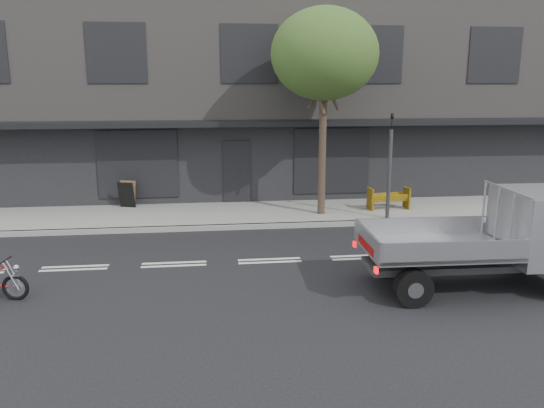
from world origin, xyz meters
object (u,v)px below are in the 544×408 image
(street_tree, at_px, (324,55))
(flatbed_ute, at_px, (525,230))
(sandwich_board, at_px, (126,195))
(construction_barrier, at_px, (391,199))
(traffic_light_pole, at_px, (389,172))

(street_tree, distance_m, flatbed_ute, 8.26)
(flatbed_ute, xyz_separation_m, sandwich_board, (-9.72, 8.11, -0.67))
(sandwich_board, bearing_deg, flatbed_ute, -20.71)
(flatbed_ute, bearing_deg, construction_barrier, 97.20)
(traffic_light_pole, height_order, flatbed_ute, traffic_light_pole)
(street_tree, bearing_deg, construction_barrier, 3.65)
(flatbed_ute, bearing_deg, sandwich_board, 141.38)
(street_tree, height_order, traffic_light_pole, street_tree)
(street_tree, bearing_deg, sandwich_board, 166.30)
(street_tree, relative_size, sandwich_board, 7.41)
(traffic_light_pole, distance_m, sandwich_board, 8.99)
(street_tree, xyz_separation_m, construction_barrier, (2.44, 0.16, -4.74))
(construction_barrier, bearing_deg, sandwich_board, 170.88)
(traffic_light_pole, relative_size, flatbed_ute, 0.72)
(traffic_light_pole, relative_size, sandwich_board, 3.85)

